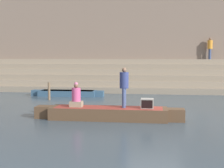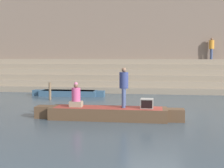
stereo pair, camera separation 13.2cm
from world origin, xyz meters
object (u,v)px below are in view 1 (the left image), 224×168
at_px(moored_boat_shore, 67,93).
at_px(person_on_steps, 210,47).
at_px(person_standing, 124,85).
at_px(tv_set, 147,103).
at_px(person_rowing, 76,97).
at_px(mooring_post, 49,91).
at_px(rowboat_main, 108,113).

bearing_deg(moored_boat_shore, person_on_steps, 32.54).
relative_size(person_standing, person_on_steps, 0.98).
xyz_separation_m(tv_set, person_on_steps, (4.76, 13.08, 2.74)).
relative_size(person_rowing, tv_set, 2.01).
bearing_deg(person_standing, person_on_steps, 77.91).
bearing_deg(tv_set, mooring_post, 129.43).
relative_size(moored_boat_shore, person_on_steps, 2.89).
bearing_deg(person_on_steps, moored_boat_shore, -127.85).
relative_size(tv_set, person_on_steps, 0.31).
height_order(mooring_post, person_on_steps, person_on_steps).
height_order(person_rowing, person_on_steps, person_on_steps).
bearing_deg(mooring_post, tv_set, -42.14).
xyz_separation_m(mooring_post, person_on_steps, (10.94, 7.49, 2.92)).
relative_size(tv_set, mooring_post, 0.49).
xyz_separation_m(person_standing, person_on_steps, (5.75, 12.95, 1.98)).
distance_m(mooring_post, person_on_steps, 13.58).
bearing_deg(person_standing, tv_set, 4.26).
bearing_deg(tv_set, rowboat_main, 170.88).
distance_m(rowboat_main, person_on_steps, 14.89).
relative_size(rowboat_main, mooring_post, 5.86).
bearing_deg(person_on_steps, rowboat_main, -91.99).
height_order(tv_set, moored_boat_shore, tv_set).
distance_m(moored_boat_shore, person_on_steps, 12.14).
distance_m(rowboat_main, mooring_post, 7.18).
xyz_separation_m(rowboat_main, person_standing, (0.66, 0.11, 1.21)).
xyz_separation_m(rowboat_main, mooring_post, (-4.53, 5.57, 0.27)).
bearing_deg(person_rowing, rowboat_main, -10.85).
distance_m(person_rowing, tv_set, 3.06).
relative_size(mooring_post, person_on_steps, 0.63).
height_order(rowboat_main, moored_boat_shore, rowboat_main).
xyz_separation_m(rowboat_main, tv_set, (1.65, -0.02, 0.45)).
xyz_separation_m(person_standing, person_rowing, (-2.07, -0.10, -0.55)).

